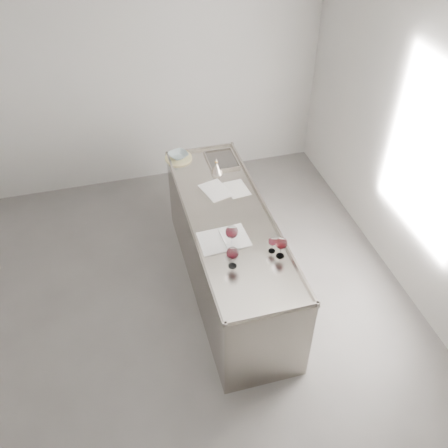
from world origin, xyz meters
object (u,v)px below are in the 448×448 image
object	(u,v)px
wine_funnel	(216,169)
counter	(229,253)
wine_glass_right	(281,244)
wine_glass_left	(232,232)
notebook	(223,240)
wine_glass_middle	(233,254)
wine_glass_small	(273,242)
ceramic_bowl	(178,155)

from	to	relation	value
wine_funnel	counter	bearing A→B (deg)	-95.14
wine_glass_right	wine_glass_left	bearing A→B (deg)	147.32
wine_glass_right	notebook	bearing A→B (deg)	142.38
wine_glass_middle	wine_glass_small	bearing A→B (deg)	12.51
ceramic_bowl	wine_glass_right	bearing A→B (deg)	-72.37
wine_glass_small	notebook	bearing A→B (deg)	146.51
wine_glass_small	counter	bearing A→B (deg)	113.02
wine_glass_middle	wine_glass_right	size ratio (longest dim) A/B	0.99
wine_glass_small	wine_funnel	world-z (taller)	wine_funnel
wine_glass_left	notebook	distance (m)	0.18
wine_glass_left	ceramic_bowl	xyz separation A→B (m)	(-0.18, 1.46, -0.11)
wine_glass_middle	ceramic_bowl	size ratio (longest dim) A/B	1.01
counter	wine_glass_small	bearing A→B (deg)	-66.98
ceramic_bowl	wine_funnel	world-z (taller)	wine_funnel
wine_glass_left	wine_glass_small	xyz separation A→B (m)	(0.31, -0.16, -0.05)
notebook	wine_glass_right	bearing A→B (deg)	-40.31
wine_glass_right	wine_glass_small	distance (m)	0.10
wine_glass_left	counter	bearing A→B (deg)	77.15
counter	notebook	distance (m)	0.57
wine_glass_middle	wine_glass_small	distance (m)	0.39
wine_glass_left	wine_glass_right	world-z (taller)	wine_glass_left
wine_glass_left	wine_glass_right	size ratio (longest dim) A/B	1.06
wine_glass_left	wine_glass_middle	distance (m)	0.25
wine_glass_middle	wine_glass_small	xyz separation A→B (m)	(0.38, 0.08, -0.04)
counter	wine_glass_middle	xyz separation A→B (m)	(-0.15, -0.62, 0.61)
notebook	wine_funnel	bearing A→B (deg)	75.86
wine_glass_left	ceramic_bowl	world-z (taller)	wine_glass_left
notebook	wine_funnel	distance (m)	1.03
wine_glass_small	notebook	distance (m)	0.45
wine_glass_middle	notebook	xyz separation A→B (m)	(0.01, 0.33, -0.14)
wine_glass_middle	wine_funnel	xyz separation A→B (m)	(0.21, 1.33, -0.09)
counter	ceramic_bowl	distance (m)	1.22
ceramic_bowl	counter	bearing A→B (deg)	-76.33
counter	wine_glass_small	world-z (taller)	wine_glass_small
wine_glass_small	wine_glass_left	bearing A→B (deg)	153.68
wine_glass_small	ceramic_bowl	bearing A→B (deg)	106.88
wine_glass_left	wine_funnel	xyz separation A→B (m)	(0.15, 1.09, -0.10)
counter	wine_glass_left	bearing A→B (deg)	-102.85
counter	wine_glass_right	distance (m)	0.91
counter	ceramic_bowl	xyz separation A→B (m)	(-0.26, 1.08, 0.51)
wine_glass_small	wine_funnel	bearing A→B (deg)	97.45
wine_glass_small	ceramic_bowl	world-z (taller)	wine_glass_small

